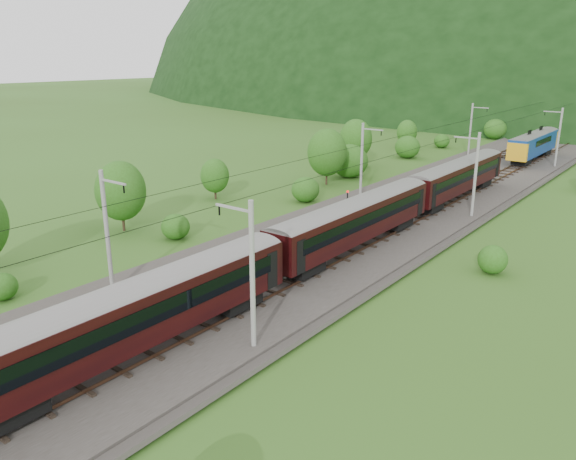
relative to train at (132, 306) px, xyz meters
The scene contains 14 objects.
ground 6.25m from the train, 116.81° to the left, with size 600.00×600.00×0.00m, color #35571B.
railbed 15.27m from the train, 99.24° to the left, with size 14.00×220.00×0.30m, color #38332D.
track_left 15.78m from the train, 108.03° to the left, with size 2.40×220.00×0.27m.
track_right 15.03m from the train, 90.00° to the left, with size 2.40×220.00×0.27m.
catenary_left 37.74m from the train, 103.05° to the left, with size 2.54×192.28×8.00m.
catenary_right 36.96m from the train, 84.22° to the left, with size 2.54×192.28×8.00m.
overhead_wires 15.43m from the train, 99.24° to the left, with size 4.83×198.00×0.03m.
mountain_ridge 328.43m from the train, 111.88° to the left, with size 336.00×280.00×132.00m, color black.
train is the anchor object (origin of this frame).
hazard_post_near 42.24m from the train, 94.06° to the left, with size 0.18×0.18×1.67m, color red.
hazard_post_far 45.93m from the train, 92.08° to the left, with size 0.18×0.18×1.67m, color red.
signal 31.95m from the train, 102.32° to the left, with size 0.22×0.22×1.99m.
vegetation_left 26.06m from the train, 130.55° to the left, with size 12.61×141.43×7.00m.
vegetation_right 13.33m from the train, 34.21° to the left, with size 3.84×97.47×3.23m.
Camera 1 is at (24.00, -20.06, 15.12)m, focal length 35.00 mm.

